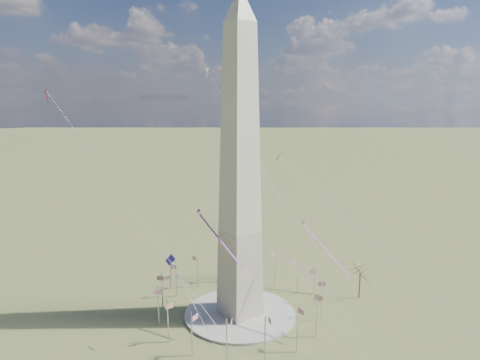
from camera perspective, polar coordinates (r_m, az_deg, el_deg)
ground at (r=146.03m, az=-0.01°, el=-17.53°), size 2000.00×2000.00×0.00m
plaza at (r=145.84m, az=-0.01°, el=-17.39°), size 36.00×36.00×0.80m
washington_monument at (r=130.15m, az=-0.01°, el=1.36°), size 15.56×15.56×100.00m
flagpole_ring at (r=142.70m, az=-0.01°, el=-14.96°), size 54.40×54.40×13.00m
tree_near at (r=158.25m, az=15.75°, el=-11.64°), size 7.97×7.97×13.95m
kite_delta_black at (r=162.22m, az=5.55°, el=2.84°), size 18.09×17.45×16.87m
kite_diamond_purple at (r=121.07m, az=-9.25°, el=-10.91°), size 1.72×3.12×9.79m
kite_streamer_left at (r=130.47m, az=10.55°, el=-8.14°), size 1.76×18.55×12.73m
kite_streamer_mid at (r=130.01m, az=-3.58°, el=-6.78°), size 3.56×20.15×13.84m
kite_streamer_right at (r=160.61m, az=7.13°, el=-10.94°), size 9.77×18.33×13.61m
kite_small_red at (r=144.22m, az=-24.43°, el=10.64°), size 1.53×2.21×4.61m
kite_small_white at (r=167.73m, az=-4.43°, el=14.40°), size 1.34×1.47×4.06m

